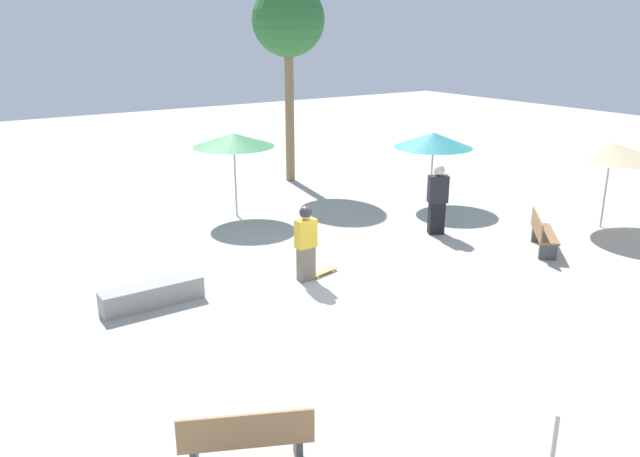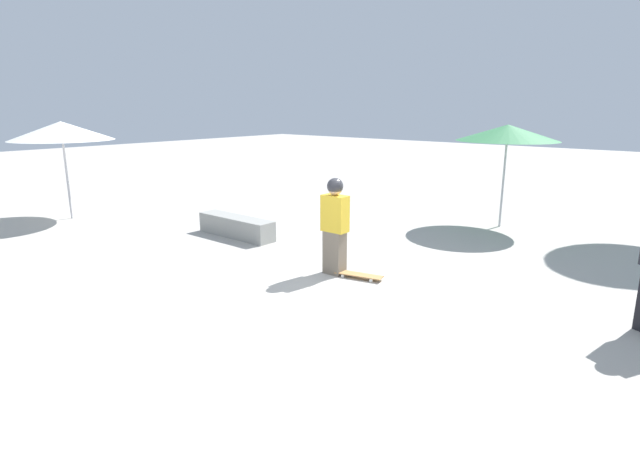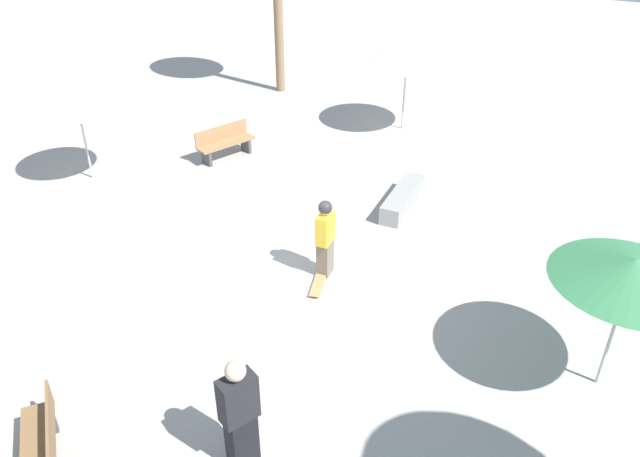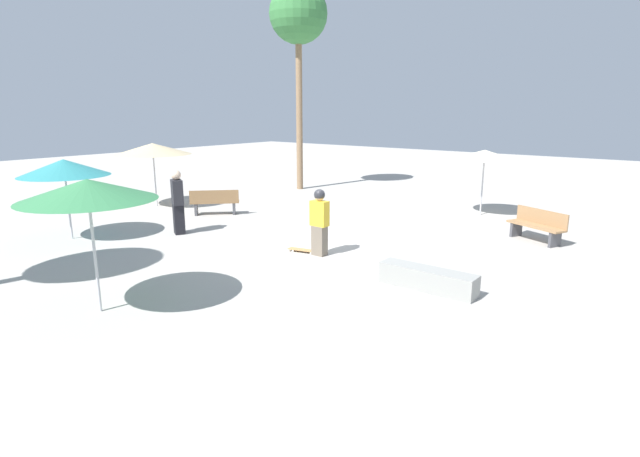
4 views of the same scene
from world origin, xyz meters
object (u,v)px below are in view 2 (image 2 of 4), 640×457
Objects in this scene: skater_main at (335,223)px; skateboard at (359,275)px; shade_umbrella_green at (508,133)px; concrete_ledge at (236,227)px; shade_umbrella_white at (61,131)px.

skateboard is at bearing 6.80° from skater_main.
skater_main is 5.32m from shade_umbrella_green.
concrete_ledge is (-0.57, -3.13, -0.66)m from skater_main.
shade_umbrella_green reaches higher than concrete_ledge.
concrete_ledge is at bearing 169.02° from skater_main.
shade_umbrella_white reaches higher than skateboard.
shade_umbrella_green is (-5.08, 0.91, 1.28)m from skater_main.
concrete_ledge is at bearing 107.91° from shade_umbrella_white.
skateboard is 0.42× the size of concrete_ledge.
skateboard is 0.35× the size of shade_umbrella_white.
concrete_ledge is at bearing -41.82° from shade_umbrella_green.
shade_umbrella_green reaches higher than skater_main.
skater_main reaches higher than concrete_ledge.
skateboard is 5.46m from shade_umbrella_green.
skater_main is at bearing 79.70° from concrete_ledge.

